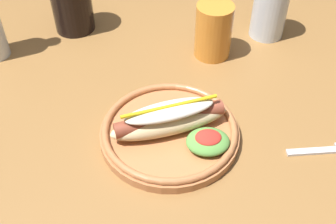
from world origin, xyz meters
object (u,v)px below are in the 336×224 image
extra_cup (214,31)px  fork (329,150)px  hot_dog_plate (172,129)px  soda_cup (71,2)px  water_cup (270,7)px

extra_cup → fork: bearing=-62.5°
hot_dog_plate → soda_cup: (-0.19, 0.36, 0.04)m
fork → extra_cup: (-0.15, 0.29, 0.05)m
soda_cup → extra_cup: (0.29, -0.12, -0.01)m
hot_dog_plate → fork: size_ratio=1.96×
soda_cup → water_cup: size_ratio=0.97×
hot_dog_plate → soda_cup: 0.40m
soda_cup → fork: bearing=-42.9°
hot_dog_plate → soda_cup: bearing=117.5°
fork → extra_cup: extra_cup is taller
hot_dog_plate → soda_cup: size_ratio=1.77×
water_cup → extra_cup: (-0.13, -0.06, -0.01)m
fork → soda_cup: 0.61m
fork → soda_cup: soda_cup is taller
soda_cup → extra_cup: soda_cup is taller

